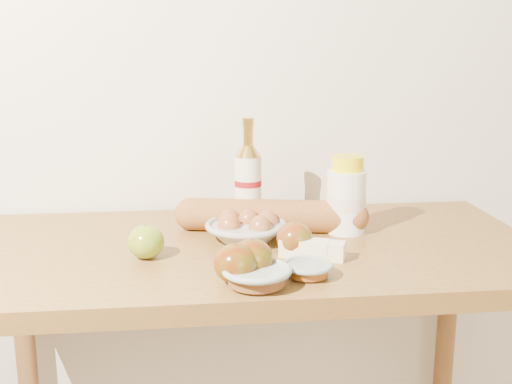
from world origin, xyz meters
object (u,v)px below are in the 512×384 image
at_px(table, 254,299).
at_px(egg_bowl, 246,229).
at_px(bourbon_bottle, 248,183).
at_px(baguette, 271,215).
at_px(cream_bottle, 346,197).

relative_size(table, egg_bowl, 5.57).
xyz_separation_m(bourbon_bottle, baguette, (0.05, -0.04, -0.07)).
height_order(table, egg_bowl, egg_bowl).
relative_size(table, bourbon_bottle, 4.80).
height_order(table, bourbon_bottle, bourbon_bottle).
bearing_deg(bourbon_bottle, table, -82.28).
bearing_deg(table, cream_bottle, 16.80).
relative_size(table, cream_bottle, 6.98).
bearing_deg(baguette, table, -107.57).
bearing_deg(baguette, egg_bowl, -126.02).
distance_m(table, baguette, 0.19).
relative_size(egg_bowl, baguette, 0.49).
xyz_separation_m(table, cream_bottle, (0.21, 0.06, 0.20)).
relative_size(cream_bottle, baguette, 0.39).
distance_m(bourbon_bottle, cream_bottle, 0.22).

